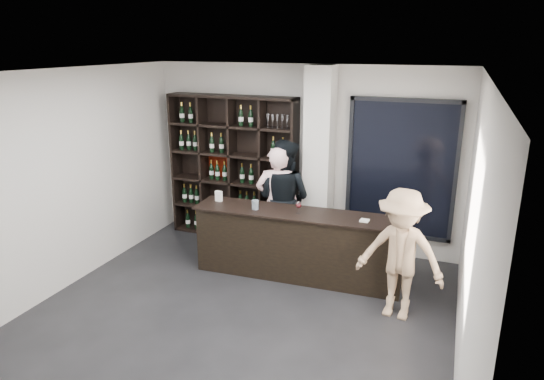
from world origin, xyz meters
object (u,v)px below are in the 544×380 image
at_px(taster_black, 283,199).
at_px(customer, 400,255).
at_px(taster_pink, 277,204).
at_px(wine_shelf, 233,168).
at_px(tasting_counter, 298,245).

relative_size(taster_black, customer, 1.14).
xyz_separation_m(taster_pink, taster_black, (0.05, 0.13, 0.05)).
bearing_deg(taster_black, taster_pink, 79.73).
height_order(wine_shelf, tasting_counter, wine_shelf).
height_order(tasting_counter, taster_black, taster_black).
distance_m(taster_pink, taster_black, 0.15).
distance_m(tasting_counter, taster_black, 0.90).
xyz_separation_m(wine_shelf, taster_black, (1.05, -0.43, -0.28)).
distance_m(tasting_counter, customer, 1.58).
bearing_deg(tasting_counter, taster_black, 122.73).
distance_m(wine_shelf, taster_pink, 1.19).
bearing_deg(taster_pink, customer, 133.49).
xyz_separation_m(taster_black, customer, (1.90, -1.19, -0.11)).
bearing_deg(taster_pink, wine_shelf, -47.28).
height_order(wine_shelf, customer, wine_shelf).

